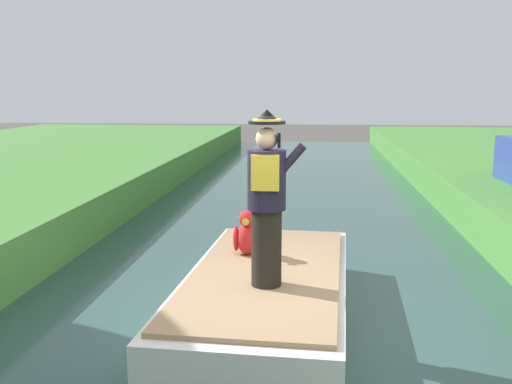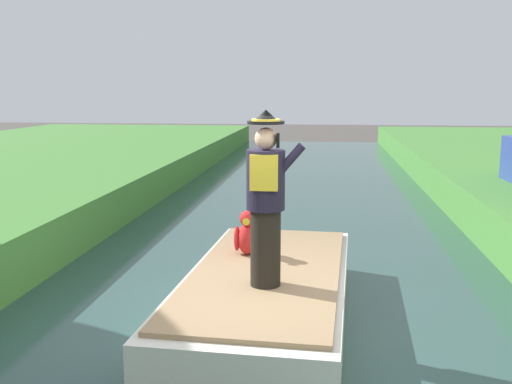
{
  "view_description": "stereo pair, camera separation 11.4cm",
  "coord_description": "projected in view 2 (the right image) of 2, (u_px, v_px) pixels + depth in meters",
  "views": [
    {
      "loc": [
        0.53,
        -5.85,
        2.77
      ],
      "look_at": [
        -0.13,
        0.68,
        1.61
      ],
      "focal_mm": 41.2,
      "sensor_mm": 36.0,
      "label": 1
    },
    {
      "loc": [
        0.64,
        -5.83,
        2.77
      ],
      "look_at": [
        -0.13,
        0.68,
        1.61
      ],
      "focal_mm": 41.2,
      "sensor_mm": 36.0,
      "label": 2
    }
  ],
  "objects": [
    {
      "name": "parrot_plush",
      "position": [
        248.0,
        235.0,
        7.34
      ],
      "size": [
        0.36,
        0.34,
        0.57
      ],
      "color": "red",
      "rests_on": "boat"
    },
    {
      "name": "canal_water",
      "position": [
        261.0,
        347.0,
        6.25
      ],
      "size": [
        6.5,
        48.0,
        0.1
      ],
      "primitive_type": "cube",
      "color": "#2D4C47",
      "rests_on": "ground"
    },
    {
      "name": "boat",
      "position": [
        267.0,
        295.0,
        6.82
      ],
      "size": [
        2.0,
        4.28,
        0.61
      ],
      "color": "silver",
      "rests_on": "canal_water"
    },
    {
      "name": "ground_plane",
      "position": [
        261.0,
        352.0,
        6.26
      ],
      "size": [
        80.0,
        80.0,
        0.0
      ],
      "primitive_type": "plane",
      "color": "#4C4742"
    },
    {
      "name": "person_pirate",
      "position": [
        266.0,
        199.0,
        6.07
      ],
      "size": [
        0.61,
        0.42,
        1.85
      ],
      "rotation": [
        0.0,
        0.0,
        0.04
      ],
      "color": "black",
      "rests_on": "boat"
    }
  ]
}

